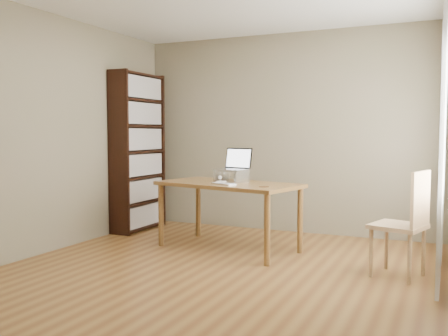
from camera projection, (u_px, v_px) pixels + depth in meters
room at (214, 133)px, 4.51m from camera, size 4.04×4.54×2.64m
bookshelf at (138, 152)px, 6.69m from camera, size 0.30×0.90×2.10m
curtains at (443, 148)px, 4.45m from camera, size 0.03×1.90×2.25m
desk at (228, 190)px, 5.55m from camera, size 1.70×1.12×0.75m
laptop_stand at (231, 175)px, 5.61m from camera, size 0.32×0.25×0.13m
laptop at (233, 164)px, 5.66m from camera, size 0.40×0.37×0.25m
keyboard at (224, 184)px, 5.33m from camera, size 0.30×0.21×0.02m
coaster at (264, 187)px, 5.09m from camera, size 0.10×0.10×0.01m
cat at (230, 176)px, 5.65m from camera, size 0.23×0.47×0.14m
chair at (407, 220)px, 4.46m from camera, size 0.53×0.53×0.97m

